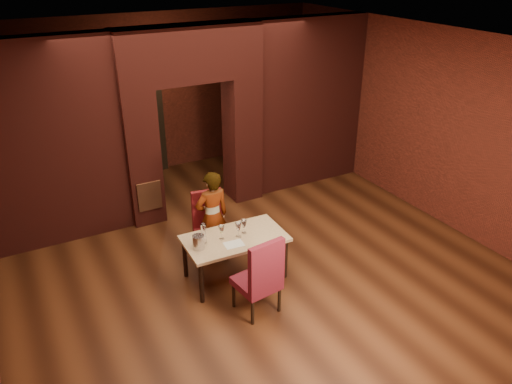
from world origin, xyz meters
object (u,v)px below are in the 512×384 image
chair_near (256,274)px  wine_glass_c (244,227)px  wine_glass_b (238,230)px  potted_plant (254,232)px  dining_table (235,257)px  wine_bucket (199,242)px  person_seated (212,217)px  wine_glass_a (222,233)px  water_bottle (204,233)px  chair_far (211,226)px

chair_near → wine_glass_c: 0.87m
wine_glass_b → potted_plant: bearing=47.6°
dining_table → wine_glass_b: wine_glass_b is taller
wine_glass_c → wine_bucket: size_ratio=1.05×
wine_bucket → potted_plant: wine_bucket is taller
wine_glass_b → wine_glass_c: (0.11, 0.05, -0.01)m
person_seated → wine_glass_a: size_ratio=6.77×
chair_near → wine_glass_a: size_ratio=5.26×
wine_glass_a → water_bottle: bearing=173.2°
chair_far → person_seated: person_seated is taller
dining_table → wine_glass_c: bearing=14.4°
person_seated → water_bottle: 0.65m
chair_near → wine_bucket: 0.90m
potted_plant → dining_table: bearing=-135.4°
chair_near → water_bottle: size_ratio=3.66×
dining_table → wine_glass_b: 0.45m
chair_near → wine_glass_b: size_ratio=4.98×
chair_near → wine_glass_a: bearing=-90.2°
person_seated → wine_glass_b: size_ratio=6.41×
potted_plant → water_bottle: bearing=-151.8°
wine_glass_b → wine_bucket: (-0.60, -0.01, -0.01)m
water_bottle → wine_glass_c: bearing=-2.8°
chair_far → wine_glass_c: chair_far is taller
chair_near → wine_glass_b: (0.13, 0.76, 0.22)m
chair_far → person_seated: size_ratio=0.71×
chair_near → wine_glass_b: bearing=-107.1°
potted_plant → wine_glass_b: bearing=-132.4°
wine_glass_c → water_bottle: size_ratio=0.68×
chair_far → wine_glass_b: size_ratio=4.56×
wine_glass_b → chair_near: bearing=-99.8°
dining_table → potted_plant: dining_table is taller
wine_glass_c → potted_plant: 0.96m
dining_table → person_seated: size_ratio=0.98×
dining_table → wine_glass_c: (0.17, 0.04, 0.43)m
dining_table → wine_glass_c: 0.47m
dining_table → potted_plant: 0.94m
wine_glass_c → chair_near: bearing=-106.9°
chair_near → person_seated: person_seated is taller
chair_far → wine_glass_c: size_ratio=4.94×
dining_table → water_bottle: bearing=173.6°
wine_glass_b → wine_glass_c: 0.13m
chair_far → wine_glass_a: size_ratio=4.82×
person_seated → potted_plant: person_seated is taller
chair_near → potted_plant: 1.65m
chair_near → wine_glass_b: chair_near is taller
wine_glass_b → wine_bucket: bearing=-178.8°
chair_far → wine_glass_c: bearing=-60.1°
water_bottle → person_seated: bearing=55.6°
person_seated → wine_glass_a: 0.57m
chair_near → wine_glass_c: (0.25, 0.81, 0.21)m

